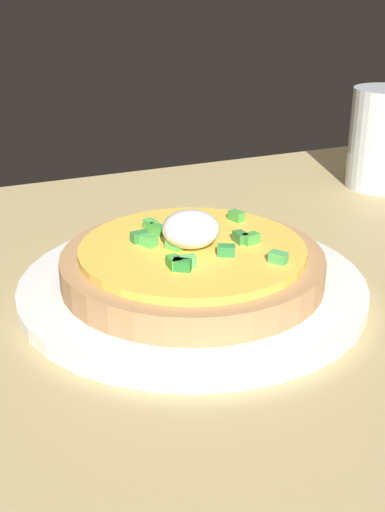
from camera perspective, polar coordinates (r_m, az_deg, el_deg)
name	(u,v)px	position (r cm, az deg, el deg)	size (l,w,h in cm)	color
dining_table	(239,312)	(52.73, 4.00, -4.81)	(96.18, 70.94, 2.86)	tan
plate	(192,286)	(52.15, 0.00, -2.60)	(27.12, 27.12, 1.17)	white
pizza	(192,262)	(51.25, 0.00, -0.50)	(20.39, 20.39, 5.63)	#AF7F4F
cup_near	(383,144)	(79.52, 16.05, 9.27)	(7.70, 7.70, 11.25)	silver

